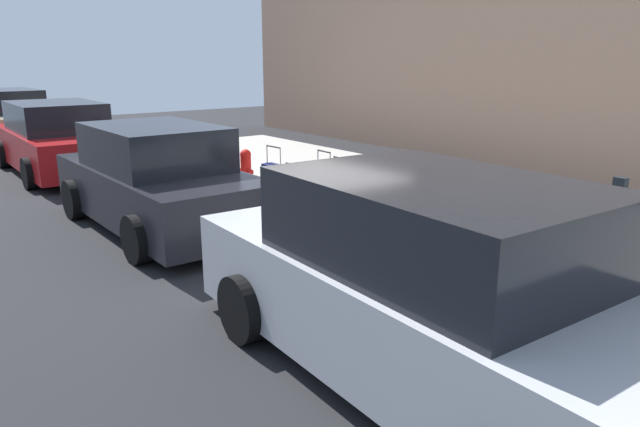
% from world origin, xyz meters
% --- Properties ---
extents(ground_plane, '(40.00, 40.00, 0.00)m').
position_xyz_m(ground_plane, '(0.00, 0.00, 0.00)').
color(ground_plane, black).
extents(sidewalk_curb, '(18.00, 5.00, 0.14)m').
position_xyz_m(sidewalk_curb, '(0.00, -2.50, 0.07)').
color(sidewalk_curb, '#ADA89E').
rests_on(sidewalk_curb, ground_plane).
extents(suitcase_black_0, '(0.39, 0.22, 0.77)m').
position_xyz_m(suitcase_black_0, '(-3.04, -0.68, 0.50)').
color(suitcase_black_0, black).
rests_on(suitcase_black_0, sidewalk_curb).
extents(suitcase_olive_1, '(0.45, 0.19, 1.03)m').
position_xyz_m(suitcase_olive_1, '(-2.58, -0.57, 0.50)').
color(suitcase_olive_1, '#59601E').
rests_on(suitcase_olive_1, sidewalk_curb).
extents(suitcase_red_2, '(0.36, 0.22, 0.93)m').
position_xyz_m(suitcase_red_2, '(-2.12, -0.61, 0.49)').
color(suitcase_red_2, red).
rests_on(suitcase_red_2, sidewalk_curb).
extents(suitcase_navy_3, '(0.39, 0.24, 0.98)m').
position_xyz_m(suitcase_navy_3, '(-1.71, -0.60, 0.52)').
color(suitcase_navy_3, navy).
rests_on(suitcase_navy_3, sidewalk_curb).
extents(suitcase_silver_4, '(0.44, 0.22, 0.99)m').
position_xyz_m(suitcase_silver_4, '(-1.25, -0.55, 0.50)').
color(suitcase_silver_4, '#9EA0A8').
rests_on(suitcase_silver_4, sidewalk_curb).
extents(suitcase_teal_5, '(0.49, 0.19, 0.76)m').
position_xyz_m(suitcase_teal_5, '(-0.74, -0.59, 0.40)').
color(suitcase_teal_5, '#0F606B').
rests_on(suitcase_teal_5, sidewalk_curb).
extents(suitcase_maroon_6, '(0.47, 0.27, 0.95)m').
position_xyz_m(suitcase_maroon_6, '(-0.22, -0.63, 0.45)').
color(suitcase_maroon_6, maroon).
rests_on(suitcase_maroon_6, sidewalk_curb).
extents(suitcase_black_7, '(0.40, 0.25, 1.00)m').
position_xyz_m(suitcase_black_7, '(0.26, -0.67, 0.48)').
color(suitcase_black_7, black).
rests_on(suitcase_black_7, sidewalk_curb).
extents(suitcase_olive_8, '(0.40, 0.22, 0.72)m').
position_xyz_m(suitcase_olive_8, '(0.70, -0.64, 0.47)').
color(suitcase_olive_8, '#59601E').
rests_on(suitcase_olive_8, sidewalk_curb).
extents(suitcase_red_9, '(0.40, 0.24, 0.67)m').
position_xyz_m(suitcase_red_9, '(1.14, -0.67, 0.45)').
color(suitcase_red_9, red).
rests_on(suitcase_red_9, sidewalk_curb).
extents(suitcase_navy_10, '(0.47, 0.24, 0.91)m').
position_xyz_m(suitcase_navy_10, '(1.62, -0.62, 0.43)').
color(suitcase_navy_10, navy).
rests_on(suitcase_navy_10, sidewalk_curb).
extents(fire_hydrant, '(0.39, 0.21, 0.74)m').
position_xyz_m(fire_hydrant, '(2.58, -0.61, 0.52)').
color(fire_hydrant, red).
rests_on(fire_hydrant, sidewalk_curb).
extents(bollard_post, '(0.12, 0.12, 0.82)m').
position_xyz_m(bollard_post, '(3.36, -0.46, 0.55)').
color(bollard_post, brown).
rests_on(bollard_post, sidewalk_curb).
extents(parking_meter, '(0.12, 0.09, 1.27)m').
position_xyz_m(parking_meter, '(-4.26, -0.86, 0.97)').
color(parking_meter, slate).
rests_on(parking_meter, sidewalk_curb).
extents(parked_car_silver_0, '(4.81, 2.25, 1.67)m').
position_xyz_m(parked_car_silver_0, '(-4.07, 1.60, 0.78)').
color(parked_car_silver_0, '#B2B5BA').
rests_on(parked_car_silver_0, ground_plane).
extents(parked_car_charcoal_1, '(4.39, 1.98, 1.58)m').
position_xyz_m(parked_car_charcoal_1, '(1.45, 1.60, 0.74)').
color(parked_car_charcoal_1, black).
rests_on(parked_car_charcoal_1, ground_plane).
extents(parked_car_red_2, '(4.73, 2.12, 1.58)m').
position_xyz_m(parked_car_red_2, '(7.06, 1.60, 0.74)').
color(parked_car_red_2, '#AD1619').
rests_on(parked_car_red_2, ground_plane).
extents(parked_car_beige_3, '(4.68, 2.18, 1.62)m').
position_xyz_m(parked_car_beige_3, '(12.60, 1.60, 0.76)').
color(parked_car_beige_3, tan).
rests_on(parked_car_beige_3, ground_plane).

